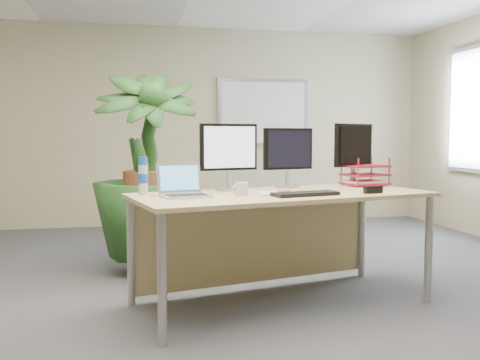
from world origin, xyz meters
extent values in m
plane|color=#45464A|center=(0.00, 0.00, 0.00)|extent=(8.00, 8.00, 0.00)
cube|color=#BEB586|center=(0.00, 4.00, 1.35)|extent=(7.00, 0.04, 2.70)
cube|color=#A4A4A9|center=(1.20, 3.97, 1.55)|extent=(1.30, 0.03, 0.95)
cube|color=white|center=(1.20, 3.95, 1.55)|extent=(1.20, 0.01, 0.85)
cube|color=tan|center=(0.40, 0.30, 0.80)|extent=(2.27, 1.34, 0.03)
cube|color=tan|center=(0.31, 0.71, 0.39)|extent=(1.99, 0.46, 0.67)
cylinder|color=#A3A4A8|center=(-0.50, -0.31, 0.39)|extent=(0.06, 0.06, 0.79)
cylinder|color=#A3A4A8|center=(1.48, 0.13, 0.39)|extent=(0.06, 0.06, 0.79)
cylinder|color=#A3A4A8|center=(-0.68, 0.47, 0.39)|extent=(0.06, 0.06, 0.79)
cylinder|color=#A3A4A8|center=(1.31, 0.91, 0.39)|extent=(0.06, 0.06, 0.79)
imported|color=#173B15|center=(-0.53, 1.42, 0.75)|extent=(0.86, 0.86, 1.50)
cylinder|color=#A3A4A8|center=(0.06, 0.55, 0.83)|extent=(0.20, 0.20, 0.02)
cylinder|color=#A3A4A8|center=(0.06, 0.55, 0.90)|extent=(0.04, 0.04, 0.12)
cube|color=black|center=(0.06, 0.55, 1.15)|extent=(0.45, 0.14, 0.35)
cube|color=silver|center=(0.06, 0.52, 1.15)|extent=(0.40, 0.09, 0.31)
cylinder|color=#A3A4A8|center=(0.56, 0.69, 0.83)|extent=(0.19, 0.19, 0.02)
cylinder|color=#A3A4A8|center=(0.56, 0.69, 0.90)|extent=(0.04, 0.04, 0.12)
cube|color=black|center=(0.56, 0.69, 1.13)|extent=(0.42, 0.13, 0.33)
cube|color=black|center=(0.57, 0.66, 1.13)|extent=(0.38, 0.09, 0.29)
cylinder|color=#A3A4A8|center=(1.16, 0.77, 0.83)|extent=(0.21, 0.21, 0.02)
cylinder|color=#A3A4A8|center=(1.16, 0.77, 0.90)|extent=(0.04, 0.04, 0.12)
cube|color=black|center=(1.16, 0.77, 1.15)|extent=(0.42, 0.26, 0.35)
cube|color=black|center=(1.17, 0.75, 1.15)|extent=(0.36, 0.21, 0.31)
cube|color=silver|center=(-0.31, 0.17, 0.83)|extent=(0.35, 0.28, 0.02)
cube|color=black|center=(-0.31, 0.16, 0.84)|extent=(0.29, 0.20, 0.00)
cube|color=silver|center=(-0.34, 0.31, 0.94)|extent=(0.32, 0.12, 0.21)
cube|color=#5CB3ED|center=(-0.34, 0.30, 0.94)|extent=(0.28, 0.10, 0.17)
cube|color=black|center=(0.51, 0.10, 0.83)|extent=(0.49, 0.25, 0.03)
cylinder|color=silver|center=(0.08, 0.18, 0.86)|extent=(0.08, 0.08, 0.09)
torus|color=silver|center=(0.03, 0.18, 0.86)|extent=(0.06, 0.03, 0.06)
cube|color=silver|center=(0.35, 0.23, 0.82)|extent=(0.27, 0.20, 0.01)
cylinder|color=#E34C19|center=(0.40, 0.25, 0.84)|extent=(0.12, 0.06, 0.01)
cylinder|color=yellow|center=(0.61, 0.32, 0.83)|extent=(0.13, 0.03, 0.02)
cylinder|color=silver|center=(-0.58, 0.41, 0.92)|extent=(0.07, 0.07, 0.21)
cylinder|color=blue|center=(-0.58, 0.41, 1.05)|extent=(0.06, 0.06, 0.06)
cylinder|color=blue|center=(-0.58, 0.41, 0.93)|extent=(0.07, 0.07, 0.07)
cube|color=#B21529|center=(1.24, 0.71, 0.83)|extent=(0.39, 0.33, 0.02)
cube|color=#B21529|center=(1.24, 0.71, 0.91)|extent=(0.39, 0.33, 0.02)
cube|color=#B21529|center=(1.24, 0.71, 0.98)|extent=(0.39, 0.33, 0.02)
cube|color=silver|center=(1.24, 0.71, 0.85)|extent=(0.35, 0.29, 0.02)
cube|color=black|center=(1.03, 0.14, 0.84)|extent=(0.15, 0.07, 0.05)
camera|label=1|loc=(-0.69, -3.38, 1.23)|focal=40.00mm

